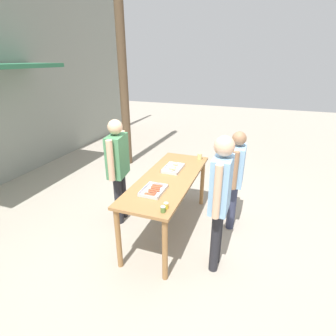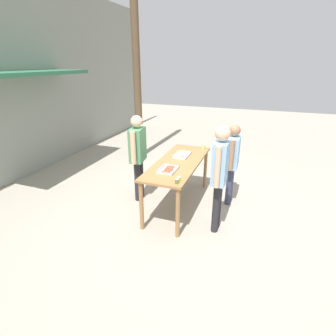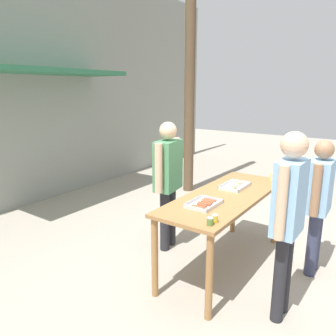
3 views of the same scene
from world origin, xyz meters
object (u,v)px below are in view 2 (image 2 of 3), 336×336
beer_cup (203,147)px  person_customer_with_cup (232,158)px  food_tray_sausages (168,170)px  food_tray_buns (182,155)px  person_server_behind_table (138,151)px  utility_pole (135,28)px  person_customer_holding_hotdog (220,170)px  condiment_jar_ketchup (179,179)px  condiment_jar_mustard (177,181)px

beer_cup → person_customer_with_cup: (-0.42, -0.66, -0.03)m
food_tray_sausages → food_tray_buns: size_ratio=0.93×
food_tray_buns → person_customer_with_cup: (0.17, -0.95, -0.00)m
beer_cup → person_server_behind_table: (-0.89, 1.09, 0.05)m
food_tray_buns → utility_pole: (2.06, 1.94, 2.48)m
food_tray_sausages → person_customer_holding_hotdog: (-0.04, -0.87, 0.14)m
food_tray_sausages → food_tray_buns: 0.79m
person_server_behind_table → food_tray_buns: bearing=-78.0°
food_tray_buns → person_server_behind_table: 0.86m
beer_cup → utility_pole: size_ratio=0.02×
utility_pole → condiment_jar_ketchup: bearing=-144.9°
condiment_jar_ketchup → person_customer_holding_hotdog: bearing=-63.0°
food_tray_buns → person_customer_holding_hotdog: bearing=-133.8°
condiment_jar_ketchup → food_tray_buns: bearing=15.0°
food_tray_sausages → food_tray_buns: (0.79, 0.00, 0.01)m
condiment_jar_mustard → condiment_jar_ketchup: (0.09, -0.00, 0.00)m
beer_cup → food_tray_buns: bearing=153.7°
person_server_behind_table → person_customer_with_cup: bearing=-83.6°
condiment_jar_mustard → person_server_behind_table: bearing=50.5°
food_tray_sausages → condiment_jar_mustard: condiment_jar_mustard is taller
condiment_jar_ketchup → person_customer_holding_hotdog: (0.29, -0.57, 0.12)m
beer_cup → utility_pole: (1.48, 2.23, 2.45)m
beer_cup → person_customer_with_cup: size_ratio=0.07×
person_customer_holding_hotdog → person_customer_with_cup: 1.01m
food_tray_sausages → person_customer_holding_hotdog: bearing=-92.8°
beer_cup → person_server_behind_table: 1.41m
food_tray_buns → condiment_jar_ketchup: bearing=-165.0°
food_tray_sausages → utility_pole: utility_pole is taller
food_tray_sausages → utility_pole: size_ratio=0.06×
utility_pole → beer_cup: bearing=-123.6°
beer_cup → person_server_behind_table: size_ratio=0.06×
condiment_jar_mustard → utility_pole: (3.27, 2.24, 2.46)m
condiment_jar_mustard → condiment_jar_ketchup: 0.09m
beer_cup → utility_pole: 3.62m
person_server_behind_table → person_customer_holding_hotdog: person_customer_holding_hotdog is taller
food_tray_buns → condiment_jar_ketchup: condiment_jar_ketchup is taller
condiment_jar_mustard → person_customer_with_cup: person_customer_with_cup is taller
condiment_jar_mustard → person_customer_holding_hotdog: bearing=-56.8°
food_tray_buns → utility_pole: size_ratio=0.06×
beer_cup → person_customer_holding_hotdog: 1.54m
utility_pole → person_customer_holding_hotdog: bearing=-135.8°
food_tray_sausages → beer_cup: beer_cup is taller
condiment_jar_mustard → food_tray_sausages: bearing=35.3°
condiment_jar_ketchup → beer_cup: beer_cup is taller
food_tray_sausages → beer_cup: (1.38, -0.29, 0.04)m
food_tray_buns → condiment_jar_mustard: bearing=-166.2°
food_tray_sausages → condiment_jar_mustard: 0.51m
person_server_behind_table → person_customer_holding_hotdog: bearing=-116.3°
person_server_behind_table → utility_pole: bearing=17.0°
person_customer_holding_hotdog → utility_pole: 4.67m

